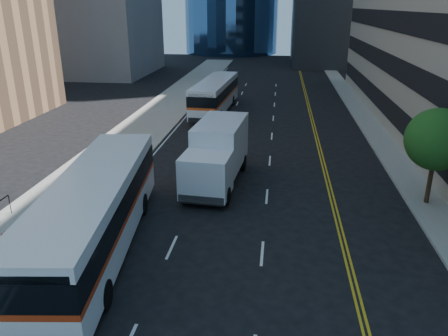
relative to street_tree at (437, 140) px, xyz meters
name	(u,v)px	position (x,y,z in m)	size (l,w,h in m)	color
ground	(247,280)	(-9.00, -8.00, -3.64)	(160.00, 160.00, 0.00)	black
sidewalk_west	(157,116)	(-19.50, 17.00, -3.57)	(5.00, 90.00, 0.15)	gray
sidewalk_east	(368,123)	(0.00, 17.00, -3.57)	(2.00, 90.00, 0.15)	gray
street_tree	(437,140)	(0.00, 0.00, 0.00)	(3.20, 3.20, 5.10)	#332114
bus_front	(95,212)	(-15.60, -6.58, -1.80)	(4.38, 13.31, 3.37)	white
bus_rear	(215,94)	(-14.34, 20.16, -1.94)	(3.35, 12.19, 3.11)	white
box_truck	(217,153)	(-11.53, 1.60, -1.76)	(3.15, 7.63, 3.57)	white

